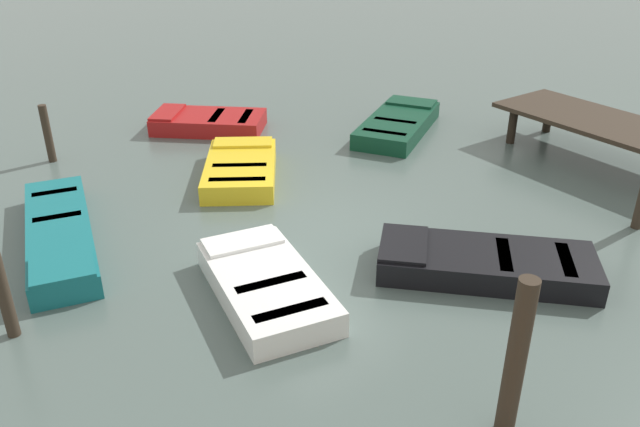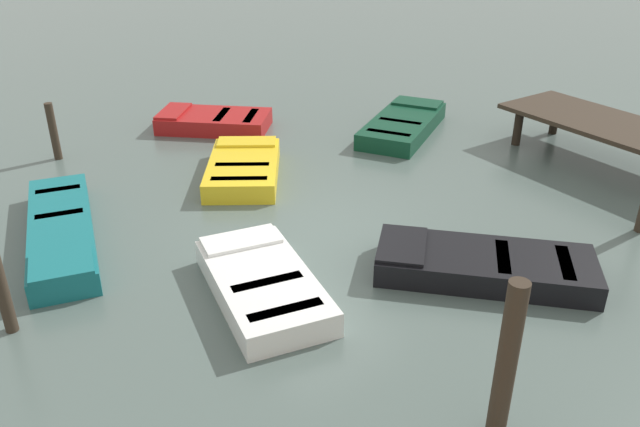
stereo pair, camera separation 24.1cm
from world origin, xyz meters
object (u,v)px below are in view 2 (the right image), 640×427
object	(u,v)px
dock_segment	(606,127)
rowboat_white	(263,284)
rowboat_black	(483,264)
rowboat_dark_green	(403,125)
mooring_piling_mid_right	(53,132)
mooring_piling_center	(507,363)
rowboat_red	(214,121)
rowboat_yellow	(243,168)
rowboat_teal	(61,231)

from	to	relation	value
dock_segment	rowboat_white	world-z (taller)	dock_segment
rowboat_black	rowboat_dark_green	xyz separation A→B (m)	(-5.59, 3.70, 0.00)
dock_segment	mooring_piling_mid_right	world-z (taller)	mooring_piling_mid_right
dock_segment	mooring_piling_center	world-z (taller)	mooring_piling_center
mooring_piling_mid_right	mooring_piling_center	size ratio (longest dim) A/B	0.64
rowboat_white	mooring_piling_center	distance (m)	4.06
dock_segment	rowboat_red	xyz separation A→B (m)	(-7.28, -5.78, -0.62)
rowboat_dark_green	mooring_piling_mid_right	world-z (taller)	mooring_piling_mid_right
dock_segment	rowboat_red	size ratio (longest dim) A/B	1.57
rowboat_white	rowboat_red	world-z (taller)	same
dock_segment	rowboat_white	distance (m)	8.96
mooring_piling_mid_right	rowboat_yellow	bearing A→B (deg)	38.56
rowboat_black	mooring_piling_mid_right	size ratio (longest dim) A/B	2.62
rowboat_yellow	mooring_piling_mid_right	size ratio (longest dim) A/B	2.27
rowboat_red	rowboat_yellow	bearing A→B (deg)	116.64
dock_segment	rowboat_teal	world-z (taller)	dock_segment
rowboat_red	mooring_piling_mid_right	xyz separation A→B (m)	(-0.40, -3.82, 0.44)
rowboat_white	rowboat_teal	bearing A→B (deg)	42.15
rowboat_dark_green	mooring_piling_center	bearing A→B (deg)	-156.73
rowboat_dark_green	mooring_piling_center	size ratio (longest dim) A/B	1.72
dock_segment	mooring_piling_center	distance (m)	9.17
rowboat_teal	mooring_piling_mid_right	size ratio (longest dim) A/B	3.16
dock_segment	rowboat_black	xyz separation A→B (m)	(1.49, -5.86, -0.62)
rowboat_black	rowboat_teal	distance (m)	7.18
dock_segment	rowboat_dark_green	size ratio (longest dim) A/B	1.31
dock_segment	rowboat_teal	xyz separation A→B (m)	(-3.73, -10.80, -0.62)
rowboat_white	mooring_piling_mid_right	distance (m)	7.53
rowboat_dark_green	mooring_piling_mid_right	distance (m)	8.27
rowboat_black	rowboat_yellow	distance (m)	5.74
dock_segment	rowboat_red	world-z (taller)	dock_segment
rowboat_black	rowboat_teal	size ratio (longest dim) A/B	0.83
dock_segment	rowboat_teal	distance (m)	11.44
rowboat_dark_green	rowboat_white	world-z (taller)	same
rowboat_dark_green	mooring_piling_center	distance (m)	10.04
rowboat_dark_green	rowboat_yellow	world-z (taller)	same
dock_segment	rowboat_dark_green	distance (m)	4.68
dock_segment	rowboat_yellow	size ratio (longest dim) A/B	1.55
rowboat_black	rowboat_red	size ratio (longest dim) A/B	1.17
rowboat_white	rowboat_red	distance (m)	7.77
rowboat_teal	mooring_piling_mid_right	world-z (taller)	mooring_piling_mid_right
rowboat_teal	mooring_piling_mid_right	distance (m)	4.15
rowboat_white	mooring_piling_mid_right	world-z (taller)	mooring_piling_mid_right
rowboat_dark_green	rowboat_yellow	xyz separation A→B (m)	(-0.08, -4.65, 0.00)
rowboat_teal	mooring_piling_mid_right	xyz separation A→B (m)	(-3.95, 1.19, 0.44)
rowboat_yellow	rowboat_red	size ratio (longest dim) A/B	1.01
rowboat_dark_green	rowboat_red	world-z (taller)	same
rowboat_dark_green	rowboat_teal	distance (m)	8.64
rowboat_black	rowboat_yellow	bearing A→B (deg)	-31.51
dock_segment	rowboat_teal	size ratio (longest dim) A/B	1.11
dock_segment	rowboat_yellow	distance (m)	8.01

